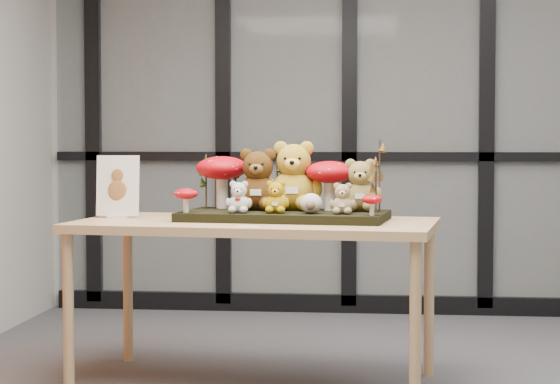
# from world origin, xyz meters

# --- Properties ---
(room_shell) EXTENTS (5.00, 5.00, 5.00)m
(room_shell) POSITION_xyz_m (0.00, 0.00, 1.68)
(room_shell) COLOR #ACAAA2
(room_shell) RESTS_ON floor
(glass_partition) EXTENTS (4.90, 0.06, 2.78)m
(glass_partition) POSITION_xyz_m (-0.00, 2.47, 1.42)
(glass_partition) COLOR #2D383F
(glass_partition) RESTS_ON floor
(display_table) EXTENTS (1.76, 1.03, 0.78)m
(display_table) POSITION_xyz_m (-0.81, 0.41, 0.72)
(display_table) COLOR tan
(display_table) RESTS_ON floor
(diorama_tray) EXTENTS (1.01, 0.59, 0.04)m
(diorama_tray) POSITION_xyz_m (-0.68, 0.45, 0.80)
(diorama_tray) COLOR black
(diorama_tray) RESTS_ON display_table
(bear_pooh_yellow) EXTENTS (0.31, 0.28, 0.37)m
(bear_pooh_yellow) POSITION_xyz_m (-0.65, 0.56, 1.01)
(bear_pooh_yellow) COLOR #B68C23
(bear_pooh_yellow) RESTS_ON diorama_tray
(bear_brown_medium) EXTENTS (0.27, 0.25, 0.33)m
(bear_brown_medium) POSITION_xyz_m (-0.82, 0.54, 0.99)
(bear_brown_medium) COLOR #45290C
(bear_brown_medium) RESTS_ON diorama_tray
(bear_tan_back) EXTENTS (0.23, 0.21, 0.27)m
(bear_tan_back) POSITION_xyz_m (-0.33, 0.51, 0.96)
(bear_tan_back) COLOR olive
(bear_tan_back) RESTS_ON diorama_tray
(bear_small_yellow) EXTENTS (0.14, 0.13, 0.16)m
(bear_small_yellow) POSITION_xyz_m (-0.71, 0.34, 0.91)
(bear_small_yellow) COLOR #AB830B
(bear_small_yellow) RESTS_ON diorama_tray
(bear_white_bow) EXTENTS (0.14, 0.13, 0.16)m
(bear_white_bow) POSITION_xyz_m (-0.88, 0.34, 0.91)
(bear_white_bow) COLOR silver
(bear_white_bow) RESTS_ON diorama_tray
(bear_beige_small) EXTENTS (0.13, 0.12, 0.16)m
(bear_beige_small) POSITION_xyz_m (-0.40, 0.31, 0.90)
(bear_beige_small) COLOR #A0885C
(bear_beige_small) RESTS_ON diorama_tray
(plush_cream_hedgehog) EXTENTS (0.09, 0.08, 0.10)m
(plush_cream_hedgehog) POSITION_xyz_m (-0.55, 0.33, 0.88)
(plush_cream_hedgehog) COLOR beige
(plush_cream_hedgehog) RESTS_ON diorama_tray
(mushroom_back_left) EXTENTS (0.26, 0.26, 0.29)m
(mushroom_back_left) POSITION_xyz_m (-1.01, 0.64, 0.97)
(mushroom_back_left) COLOR #A4050F
(mushroom_back_left) RESTS_ON diorama_tray
(mushroom_back_right) EXTENTS (0.24, 0.24, 0.26)m
(mushroom_back_right) POSITION_xyz_m (-0.47, 0.55, 0.96)
(mushroom_back_right) COLOR #A4050F
(mushroom_back_right) RESTS_ON diorama_tray
(mushroom_front_left) EXTENTS (0.11, 0.11, 0.12)m
(mushroom_front_left) POSITION_xyz_m (-1.13, 0.34, 0.89)
(mushroom_front_left) COLOR #A4050F
(mushroom_front_left) RESTS_ON diorama_tray
(mushroom_front_right) EXTENTS (0.09, 0.09, 0.10)m
(mushroom_front_right) POSITION_xyz_m (-0.27, 0.24, 0.88)
(mushroom_front_right) COLOR #A4050F
(mushroom_front_right) RESTS_ON diorama_tray
(sprig_green_far_left) EXTENTS (0.05, 0.05, 0.27)m
(sprig_green_far_left) POSITION_xyz_m (-1.09, 0.63, 0.96)
(sprig_green_far_left) COLOR #11340B
(sprig_green_far_left) RESTS_ON diorama_tray
(sprig_green_mid_left) EXTENTS (0.05, 0.05, 0.24)m
(sprig_green_mid_left) POSITION_xyz_m (-0.95, 0.66, 0.95)
(sprig_green_mid_left) COLOR #11340B
(sprig_green_mid_left) RESTS_ON diorama_tray
(sprig_dry_far_right) EXTENTS (0.05, 0.05, 0.34)m
(sprig_dry_far_right) POSITION_xyz_m (-0.24, 0.50, 0.99)
(sprig_dry_far_right) COLOR brown
(sprig_dry_far_right) RESTS_ON diorama_tray
(sprig_dry_mid_right) EXTENTS (0.05, 0.05, 0.24)m
(sprig_dry_mid_right) POSITION_xyz_m (-0.25, 0.38, 0.95)
(sprig_dry_mid_right) COLOR brown
(sprig_dry_mid_right) RESTS_ON diorama_tray
(sprig_green_centre) EXTENTS (0.05, 0.05, 0.23)m
(sprig_green_centre) POSITION_xyz_m (-0.74, 0.65, 0.94)
(sprig_green_centre) COLOR #11340B
(sprig_green_centre) RESTS_ON diorama_tray
(sign_holder) EXTENTS (0.21, 0.07, 0.30)m
(sign_holder) POSITION_xyz_m (-1.50, 0.51, 0.92)
(sign_holder) COLOR silver
(sign_holder) RESTS_ON display_table
(label_card) EXTENTS (0.09, 0.03, 0.00)m
(label_card) POSITION_xyz_m (-0.80, 0.07, 0.78)
(label_card) COLOR white
(label_card) RESTS_ON display_table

